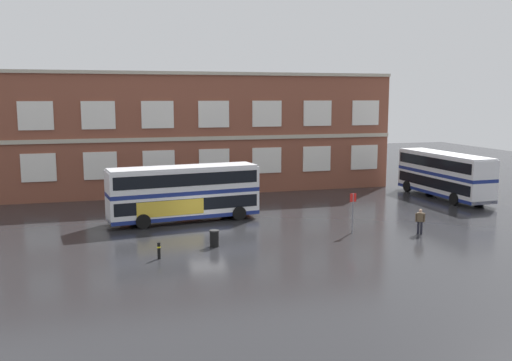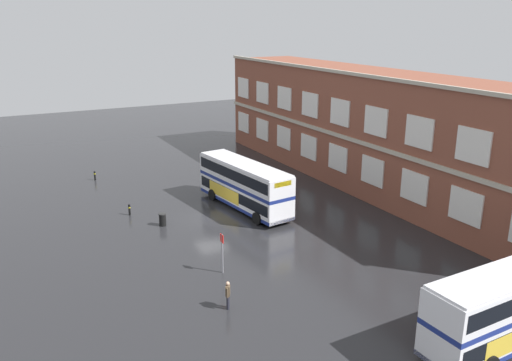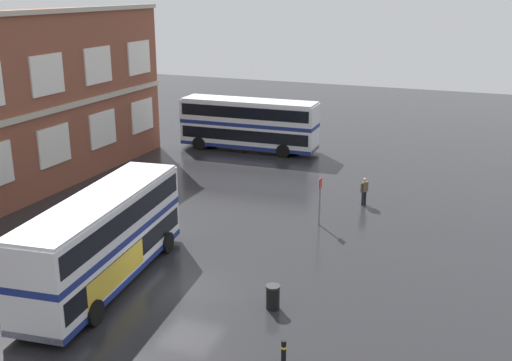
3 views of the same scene
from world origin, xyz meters
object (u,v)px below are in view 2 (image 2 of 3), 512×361
waiting_passenger (228,294)px  safety_bollard_west (129,210)px  double_decker_near (244,184)px  bus_stand_flag (222,250)px  safety_bollard_east (95,176)px  station_litter_bin (163,219)px

waiting_passenger → safety_bollard_west: 17.49m
double_decker_near → safety_bollard_west: double_decker_near is taller
bus_stand_flag → safety_bollard_east: bus_stand_flag is taller
waiting_passenger → safety_bollard_west: (-17.44, -1.12, -0.44)m
double_decker_near → safety_bollard_west: bearing=-107.0°
safety_bollard_west → bus_stand_flag: bearing=11.4°
bus_stand_flag → station_litter_bin: 9.80m
bus_stand_flag → safety_bollard_west: bus_stand_flag is taller
double_decker_near → bus_stand_flag: size_ratio=4.16×
bus_stand_flag → station_litter_bin: size_ratio=2.62×
safety_bollard_west → safety_bollard_east: 11.60m
double_decker_near → safety_bollard_east: bearing=-145.5°
bus_stand_flag → station_litter_bin: (-9.69, -0.92, -1.12)m
waiting_passenger → station_litter_bin: waiting_passenger is taller
station_litter_bin → safety_bollard_east: size_ratio=1.08×
safety_bollard_west → safety_bollard_east: size_ratio=1.00×
safety_bollard_east → bus_stand_flag: bearing=7.4°
waiting_passenger → safety_bollard_east: (-29.04, -1.68, -0.44)m
waiting_passenger → station_litter_bin: bearing=177.4°
waiting_passenger → safety_bollard_west: bearing=-176.3°
waiting_passenger → bus_stand_flag: bus_stand_flag is taller
double_decker_near → waiting_passenger: size_ratio=6.61×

